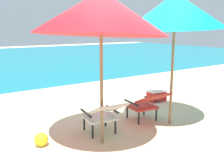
{
  "coord_description": "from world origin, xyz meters",
  "views": [
    {
      "loc": [
        -2.92,
        -3.93,
        1.87
      ],
      "look_at": [
        0.0,
        0.29,
        0.75
      ],
      "focal_mm": 41.3,
      "sensor_mm": 36.0,
      "label": 1
    }
  ],
  "objects_px": {
    "lounge_chair_right": "(147,103)",
    "beach_umbrella_right": "(175,11)",
    "beach_umbrella_left": "(101,13)",
    "cooler_box": "(157,95)",
    "lounge_chair_left": "(103,114)",
    "beach_ball": "(41,140)"
  },
  "relations": [
    {
      "from": "lounge_chair_left",
      "to": "beach_umbrella_left",
      "type": "height_order",
      "value": "beach_umbrella_left"
    },
    {
      "from": "lounge_chair_right",
      "to": "beach_umbrella_right",
      "type": "height_order",
      "value": "beach_umbrella_right"
    },
    {
      "from": "beach_ball",
      "to": "lounge_chair_left",
      "type": "bearing_deg",
      "value": -11.44
    },
    {
      "from": "lounge_chair_left",
      "to": "cooler_box",
      "type": "height_order",
      "value": "lounge_chair_left"
    },
    {
      "from": "beach_ball",
      "to": "cooler_box",
      "type": "bearing_deg",
      "value": 14.16
    },
    {
      "from": "beach_umbrella_left",
      "to": "cooler_box",
      "type": "xyz_separation_m",
      "value": [
        2.53,
        1.32,
        -1.92
      ]
    },
    {
      "from": "cooler_box",
      "to": "lounge_chair_left",
      "type": "bearing_deg",
      "value": -155.42
    },
    {
      "from": "beach_ball",
      "to": "cooler_box",
      "type": "relative_size",
      "value": 0.45
    },
    {
      "from": "cooler_box",
      "to": "beach_umbrella_left",
      "type": "bearing_deg",
      "value": -152.42
    },
    {
      "from": "lounge_chair_right",
      "to": "beach_ball",
      "type": "relative_size",
      "value": 4.14
    },
    {
      "from": "lounge_chair_right",
      "to": "beach_ball",
      "type": "xyz_separation_m",
      "value": [
        -2.14,
        0.15,
        -0.29
      ]
    },
    {
      "from": "lounge_chair_right",
      "to": "beach_umbrella_left",
      "type": "relative_size",
      "value": 0.32
    },
    {
      "from": "beach_umbrella_right",
      "to": "cooler_box",
      "type": "xyz_separation_m",
      "value": [
        0.93,
        1.33,
        -2.01
      ]
    },
    {
      "from": "lounge_chair_right",
      "to": "cooler_box",
      "type": "distance_m",
      "value": 1.63
    },
    {
      "from": "beach_umbrella_left",
      "to": "cooler_box",
      "type": "height_order",
      "value": "beach_umbrella_left"
    },
    {
      "from": "lounge_chair_right",
      "to": "cooler_box",
      "type": "xyz_separation_m",
      "value": [
        1.26,
        1.01,
        -0.24
      ]
    },
    {
      "from": "lounge_chair_right",
      "to": "beach_umbrella_right",
      "type": "bearing_deg",
      "value": -44.88
    },
    {
      "from": "beach_ball",
      "to": "lounge_chair_right",
      "type": "bearing_deg",
      "value": -4.02
    },
    {
      "from": "lounge_chair_right",
      "to": "beach_ball",
      "type": "height_order",
      "value": "lounge_chair_right"
    },
    {
      "from": "lounge_chair_left",
      "to": "beach_umbrella_right",
      "type": "height_order",
      "value": "beach_umbrella_right"
    },
    {
      "from": "beach_umbrella_left",
      "to": "beach_umbrella_right",
      "type": "distance_m",
      "value": 1.6
    },
    {
      "from": "lounge_chair_right",
      "to": "beach_umbrella_right",
      "type": "relative_size",
      "value": 0.36
    }
  ]
}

